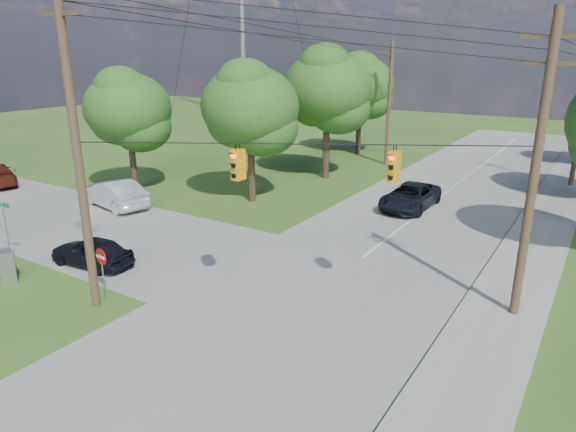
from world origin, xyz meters
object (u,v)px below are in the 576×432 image
Objects in this scene: car_cross_dark at (92,252)px; do_not_enter_sign at (101,261)px; car_cross_silver at (114,193)px; pole_ne at (535,168)px; car_main_north at (410,196)px; pole_north_w at (389,103)px; control_cabinet at (7,266)px; pole_sw at (76,141)px.

do_not_enter_sign is (2.93, -1.70, 0.80)m from car_cross_dark.
do_not_enter_sign reaches higher than car_cross_silver.
car_main_north is (-7.78, 10.75, -4.70)m from pole_ne.
pole_ne is 2.02× the size of car_cross_silver.
pole_ne reaches higher than car_cross_silver.
pole_ne is at bearing -57.71° from pole_north_w.
car_cross_dark is at bearing -118.35° from car_main_north.
car_cross_silver is at bearing 145.17° from do_not_enter_sign.
do_not_enter_sign is (-5.94, -17.75, 0.74)m from car_main_north.
control_cabinet is at bearing -118.50° from car_main_north.
pole_sw is 19.98m from car_main_north.
do_not_enter_sign is (-13.72, -7.00, -3.96)m from pole_ne.
pole_north_w is 1.92× the size of car_cross_silver.
control_cabinet is (-18.32, -8.20, -4.79)m from pole_ne.
car_cross_dark is 3.34m from control_cabinet.
car_main_north is (5.72, 18.35, -5.46)m from pole_sw.
pole_ne is 26.03m from pole_north_w.
car_main_north is 21.68m from control_cabinet.
car_main_north is at bearing 72.67° from pole_sw.
do_not_enter_sign is (9.40, -8.30, 0.62)m from car_cross_silver.
do_not_enter_sign is at bearing -107.91° from car_main_north.
control_cabinet is at bearing -158.85° from do_not_enter_sign.
car_cross_silver is (-23.12, 1.30, -4.58)m from pole_ne.
control_cabinet is at bearing -155.90° from pole_ne.
pole_sw reaches higher than car_main_north.
control_cabinet is at bearing -172.96° from pole_sw.
car_main_north is at bearing 132.33° from car_cross_silver.
pole_ne is 1.97× the size of car_main_north.
do_not_enter_sign is at bearing 110.26° from pole_sw.
car_cross_dark reaches higher than control_cabinet.
do_not_enter_sign is at bearing -89.65° from pole_north_w.
car_cross_dark is (-16.65, -5.30, -4.76)m from pole_ne.
control_cabinet is (-10.55, -18.94, -0.10)m from car_main_north.
pole_ne reaches higher than do_not_enter_sign.
pole_sw is 29.62m from pole_north_w.
pole_north_w is 2.53× the size of car_cross_dark.
pole_north_w is at bearing 104.50° from control_cabinet.
pole_ne is 2.66× the size of car_cross_dark.
pole_north_w reaches higher than car_main_north.
pole_north_w reaches higher than do_not_enter_sign.
pole_sw is at bearing -89.23° from pole_north_w.
car_cross_silver is 0.98× the size of car_main_north.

